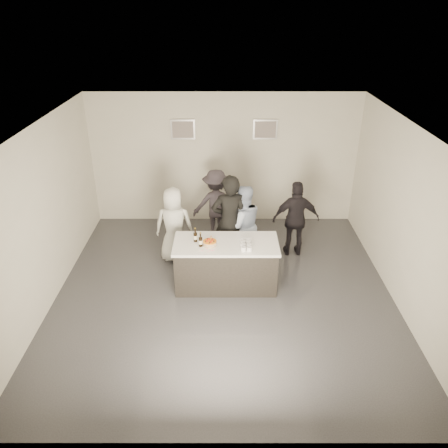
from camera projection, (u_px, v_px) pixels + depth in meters
The scene contains 19 objects.
floor at pixel (224, 293), 7.90m from camera, with size 6.00×6.00×0.00m, color #3D3D42.
ceiling at pixel (224, 130), 6.52m from camera, with size 6.00×6.00×0.00m, color white.
wall_back at pixel (224, 160), 9.87m from camera, with size 6.00×0.04×3.00m, color beige.
wall_front at pixel (224, 348), 4.54m from camera, with size 6.00×0.04×3.00m, color beige.
wall_left at pixel (43, 219), 7.21m from camera, with size 0.04×6.00×3.00m, color beige.
wall_right at pixel (405, 219), 7.20m from camera, with size 0.04×6.00×3.00m, color beige.
picture_left at pixel (183, 129), 9.52m from camera, with size 0.54×0.04×0.44m, color #B2B2B7.
picture_right at pixel (265, 129), 9.52m from camera, with size 0.54×0.04×0.44m, color #B2B2B7.
bar_counter at pixel (226, 264), 7.92m from camera, with size 1.86×0.86×0.90m, color white.
cake at pixel (210, 243), 7.62m from camera, with size 0.24×0.24×0.08m, color orange.
beer_bottle_a at pixel (195, 235), 7.70m from camera, with size 0.07×0.07×0.26m, color black.
beer_bottle_b at pixel (200, 240), 7.55m from camera, with size 0.07×0.07×0.26m, color black.
tumbler_cluster at pixel (246, 244), 7.59m from camera, with size 0.19×0.40×0.08m, color orange.
candles at pixel (207, 250), 7.48m from camera, with size 0.24×0.08×0.01m, color pink.
person_main_black at pixel (229, 222), 8.33m from camera, with size 0.69×0.45×1.90m, color black.
person_main_blue at pixel (243, 225), 8.51m from camera, with size 0.79×0.62×1.63m, color #9CADCD.
person_guest_left at pixel (174, 225), 8.60m from camera, with size 0.75×0.49×1.54m, color silver.
person_guest_right at pixel (296, 219), 8.77m from camera, with size 0.94×0.39×1.60m, color black.
person_guest_back at pixel (216, 204), 9.44m from camera, with size 1.01×0.58×1.56m, color #312C34.
Camera 1 is at (0.00, -6.44, 4.74)m, focal length 35.00 mm.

